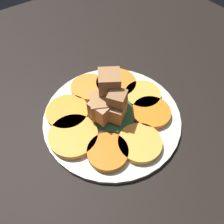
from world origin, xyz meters
The scene contains 12 objects.
table_slab centered at (0.00, 0.00, 1.00)cm, with size 120.00×120.00×2.00cm, color black.
plate centered at (0.00, 0.00, 2.52)cm, with size 29.49×29.49×1.05cm.
carrot_slice_0 centered at (0.36, -9.50, 3.75)cm, with size 9.77×9.77×1.30cm, color orange.
carrot_slice_1 centered at (6.87, -6.08, 3.75)cm, with size 7.85×7.85×1.30cm, color #D66014.
carrot_slice_2 centered at (9.01, -0.07, 3.75)cm, with size 8.53×8.53×1.30cm, color orange.
carrot_slice_3 centered at (4.86, 6.80, 3.75)cm, with size 8.25×8.25×1.30cm, color orange.
carrot_slice_4 centered at (0.04, 8.64, 3.75)cm, with size 8.10×8.10×1.30cm, color #F99539.
carrot_slice_5 centered at (-6.44, 6.00, 3.75)cm, with size 9.45×9.45×1.30cm, color orange.
carrot_slice_6 centered at (-9.21, -0.23, 3.75)cm, with size 8.19×8.19×1.30cm, color orange.
carrot_slice_7 centered at (-5.81, -7.51, 3.75)cm, with size 9.03×9.03×1.30cm, color orange.
center_pile centered at (0.00, -0.65, 6.71)cm, with size 10.46×9.77×10.13cm.
fork centered at (-1.63, -5.20, 3.30)cm, with size 17.20×6.21×0.40cm.
Camera 1 is at (22.42, -16.61, 40.88)cm, focal length 35.00 mm.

